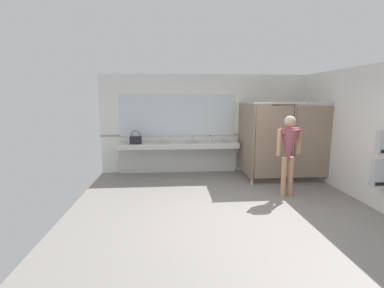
% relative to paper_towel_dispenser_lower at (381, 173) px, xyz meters
% --- Properties ---
extents(ground_plane, '(6.08, 6.72, 0.10)m').
position_rel_paper_towel_dispenser_lower_xyz_m(ground_plane, '(-2.67, 0.10, -0.79)').
color(ground_plane, gray).
extents(wall_back, '(6.08, 0.12, 2.73)m').
position_rel_paper_towel_dispenser_lower_xyz_m(wall_back, '(-2.67, 3.22, 0.62)').
color(wall_back, silver).
rests_on(wall_back, ground_plane).
extents(wall_back_tile_band, '(6.08, 0.01, 0.06)m').
position_rel_paper_towel_dispenser_lower_xyz_m(wall_back_tile_band, '(-2.67, 3.16, 0.31)').
color(wall_back_tile_band, '#9E937F').
rests_on(wall_back_tile_band, wall_back).
extents(vanity_counter, '(3.29, 0.52, 0.99)m').
position_rel_paper_towel_dispenser_lower_xyz_m(vanity_counter, '(-3.57, 2.97, -0.11)').
color(vanity_counter, silver).
rests_on(vanity_counter, ground_plane).
extents(mirror_panel, '(3.19, 0.02, 1.16)m').
position_rel_paper_towel_dispenser_lower_xyz_m(mirror_panel, '(-3.57, 3.15, 0.86)').
color(mirror_panel, silver).
rests_on(mirror_panel, wall_back).
extents(bathroom_stalls, '(2.00, 1.44, 1.99)m').
position_rel_paper_towel_dispenser_lower_xyz_m(bathroom_stalls, '(-0.86, 2.22, 0.30)').
color(bathroom_stalls, '#84705B').
rests_on(bathroom_stalls, ground_plane).
extents(paper_towel_dispenser_lower, '(0.36, 0.13, 0.49)m').
position_rel_paper_towel_dispenser_lower_xyz_m(paper_towel_dispenser_lower, '(0.00, 0.00, 0.00)').
color(paper_towel_dispenser_lower, '#B7BABF').
rests_on(paper_towel_dispenser_lower, wall_side_right).
extents(person_standing, '(0.58, 0.49, 1.72)m').
position_rel_paper_towel_dispenser_lower_xyz_m(person_standing, '(-1.30, 0.98, 0.35)').
color(person_standing, tan).
rests_on(person_standing, ground_plane).
extents(handbag, '(0.30, 0.12, 0.36)m').
position_rel_paper_towel_dispenser_lower_xyz_m(handbag, '(-4.70, 2.75, 0.25)').
color(handbag, black).
rests_on(handbag, vanity_counter).
extents(soap_dispenser, '(0.07, 0.07, 0.18)m').
position_rel_paper_towel_dispenser_lower_xyz_m(soap_dispenser, '(-2.68, 3.04, 0.21)').
color(soap_dispenser, white).
rests_on(soap_dispenser, vanity_counter).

